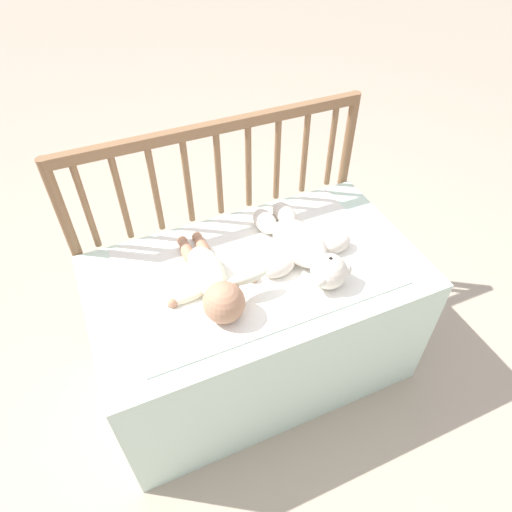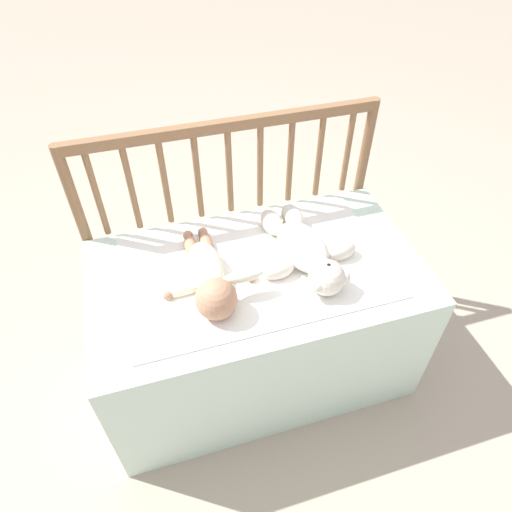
{
  "view_description": "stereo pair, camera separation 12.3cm",
  "coord_description": "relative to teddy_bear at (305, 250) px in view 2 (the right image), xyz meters",
  "views": [
    {
      "loc": [
        -0.41,
        -0.93,
        1.6
      ],
      "look_at": [
        0.0,
        0.01,
        0.59
      ],
      "focal_mm": 32.0,
      "sensor_mm": 36.0,
      "label": 1
    },
    {
      "loc": [
        -0.29,
        -0.97,
        1.6
      ],
      "look_at": [
        0.0,
        0.01,
        0.59
      ],
      "focal_mm": 32.0,
      "sensor_mm": 36.0,
      "label": 2
    }
  ],
  "objects": [
    {
      "name": "crib_mattress",
      "position": [
        -0.16,
        -0.0,
        -0.31
      ],
      "size": [
        1.08,
        0.61,
        0.53
      ],
      "color": "silver",
      "rests_on": "ground_plane"
    },
    {
      "name": "teddy_bear",
      "position": [
        0.0,
        0.0,
        0.0
      ],
      "size": [
        0.34,
        0.44,
        0.11
      ],
      "color": "silver",
      "rests_on": "crib_mattress"
    },
    {
      "name": "baby",
      "position": [
        -0.32,
        -0.03,
        0.0
      ],
      "size": [
        0.31,
        0.42,
        0.12
      ],
      "color": "#EAEACC",
      "rests_on": "crib_mattress"
    },
    {
      "name": "ground_plane",
      "position": [
        -0.16,
        -0.0,
        -0.58
      ],
      "size": [
        12.0,
        12.0,
        0.0
      ],
      "primitive_type": "plane",
      "color": "tan"
    },
    {
      "name": "crib_rail",
      "position": [
        -0.16,
        0.33,
        0.04
      ],
      "size": [
        1.08,
        0.04,
        0.89
      ],
      "color": "brown",
      "rests_on": "ground_plane"
    },
    {
      "name": "blanket",
      "position": [
        -0.17,
        0.02,
        -0.04
      ],
      "size": [
        0.84,
        0.53,
        0.01
      ],
      "color": "white",
      "rests_on": "crib_mattress"
    }
  ]
}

